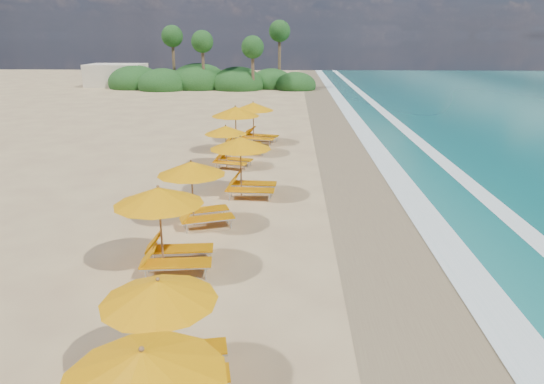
# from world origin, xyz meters

# --- Properties ---
(ground) EXTENTS (160.00, 160.00, 0.00)m
(ground) POSITION_xyz_m (0.00, 0.00, 0.00)
(ground) COLOR tan
(ground) RESTS_ON ground
(wet_sand) EXTENTS (4.00, 160.00, 0.01)m
(wet_sand) POSITION_xyz_m (4.00, 0.00, 0.01)
(wet_sand) COLOR #887751
(wet_sand) RESTS_ON ground
(surf_foam) EXTENTS (4.00, 160.00, 0.01)m
(surf_foam) POSITION_xyz_m (6.70, 0.00, 0.03)
(surf_foam) COLOR white
(surf_foam) RESTS_ON ground
(station_2) EXTENTS (2.61, 2.50, 2.16)m
(station_2) POSITION_xyz_m (-1.53, -8.02, 1.21)
(station_2) COLOR olive
(station_2) RESTS_ON ground
(station_3) EXTENTS (2.84, 2.68, 2.46)m
(station_3) POSITION_xyz_m (-2.71, -3.43, 1.38)
(station_3) COLOR olive
(station_3) RESTS_ON ground
(station_4) EXTENTS (2.99, 2.94, 2.33)m
(station_4) POSITION_xyz_m (-2.52, -0.04, 1.30)
(station_4) COLOR olive
(station_4) RESTS_ON ground
(station_5) EXTENTS (2.77, 2.58, 2.50)m
(station_5) POSITION_xyz_m (-1.19, 3.25, 1.40)
(station_5) COLOR olive
(station_5) RESTS_ON ground
(station_6) EXTENTS (2.67, 2.59, 2.13)m
(station_6) POSITION_xyz_m (-2.43, 7.76, 1.19)
(station_6) COLOR olive
(station_6) RESTS_ON ground
(station_7) EXTENTS (3.28, 3.17, 2.67)m
(station_7) POSITION_xyz_m (-2.22, 10.76, 1.49)
(station_7) COLOR olive
(station_7) RESTS_ON ground
(station_8) EXTENTS (3.12, 3.02, 2.52)m
(station_8) POSITION_xyz_m (-1.50, 13.57, 1.41)
(station_8) COLOR olive
(station_8) RESTS_ON ground
(treeline) EXTENTS (25.80, 8.80, 9.74)m
(treeline) POSITION_xyz_m (-9.94, 45.51, 1.00)
(treeline) COLOR #163D14
(treeline) RESTS_ON ground
(beach_building) EXTENTS (7.00, 5.00, 2.80)m
(beach_building) POSITION_xyz_m (-22.00, 48.00, 1.40)
(beach_building) COLOR beige
(beach_building) RESTS_ON ground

